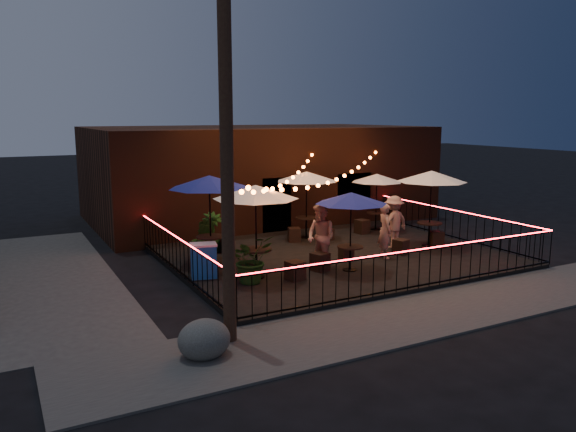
% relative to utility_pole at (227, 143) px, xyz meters
% --- Properties ---
extents(ground, '(110.00, 110.00, 0.00)m').
position_rel_utility_pole_xyz_m(ground, '(5.40, 2.60, -4.00)').
color(ground, black).
rests_on(ground, ground).
extents(patio, '(10.00, 8.00, 0.15)m').
position_rel_utility_pole_xyz_m(patio, '(5.40, 4.60, -3.92)').
color(patio, black).
rests_on(patio, ground).
extents(sidewalk, '(18.00, 2.50, 0.05)m').
position_rel_utility_pole_xyz_m(sidewalk, '(5.40, -0.65, -3.98)').
color(sidewalk, '#3D3A38').
rests_on(sidewalk, ground).
extents(brick_building, '(14.00, 8.00, 4.00)m').
position_rel_utility_pole_xyz_m(brick_building, '(6.40, 12.59, -2.00)').
color(brick_building, '#3A1B10').
rests_on(brick_building, ground).
extents(utility_pole, '(0.26, 0.26, 8.00)m').
position_rel_utility_pole_xyz_m(utility_pole, '(0.00, 0.00, 0.00)').
color(utility_pole, '#311C14').
rests_on(utility_pole, ground).
extents(fence_front, '(10.00, 0.04, 1.04)m').
position_rel_utility_pole_xyz_m(fence_front, '(5.40, 0.60, -3.34)').
color(fence_front, black).
rests_on(fence_front, patio).
extents(fence_left, '(0.04, 8.00, 1.04)m').
position_rel_utility_pole_xyz_m(fence_left, '(0.40, 4.60, -3.34)').
color(fence_left, black).
rests_on(fence_left, patio).
extents(fence_right, '(0.04, 8.00, 1.04)m').
position_rel_utility_pole_xyz_m(fence_right, '(10.40, 4.60, -3.34)').
color(fence_right, black).
rests_on(fence_right, patio).
extents(festoon_lights, '(10.02, 8.72, 1.32)m').
position_rel_utility_pole_xyz_m(festoon_lights, '(4.39, 4.30, -1.48)').
color(festoon_lights, '#FF5E17').
rests_on(festoon_lights, ground).
extents(cafe_table_0, '(2.90, 2.90, 2.54)m').
position_rel_utility_pole_xyz_m(cafe_table_0, '(2.17, 3.45, -1.53)').
color(cafe_table_0, black).
rests_on(cafe_table_0, patio).
extents(cafe_table_1, '(2.61, 2.61, 2.63)m').
position_rel_utility_pole_xyz_m(cafe_table_1, '(1.60, 5.45, -1.45)').
color(cafe_table_1, black).
rests_on(cafe_table_1, patio).
extents(cafe_table_2, '(2.62, 2.62, 2.24)m').
position_rel_utility_pole_xyz_m(cafe_table_2, '(4.83, 2.86, -1.80)').
color(cafe_table_2, black).
rests_on(cafe_table_2, patio).
extents(cafe_table_3, '(2.36, 2.36, 2.39)m').
position_rel_utility_pole_xyz_m(cafe_table_3, '(5.86, 7.18, -1.67)').
color(cafe_table_3, black).
rests_on(cafe_table_3, patio).
extents(cafe_table_4, '(2.46, 2.46, 2.54)m').
position_rel_utility_pole_xyz_m(cafe_table_4, '(8.90, 4.15, -1.53)').
color(cafe_table_4, black).
rests_on(cafe_table_4, patio).
extents(cafe_table_5, '(2.59, 2.59, 2.15)m').
position_rel_utility_pole_xyz_m(cafe_table_5, '(8.94, 7.18, -1.88)').
color(cafe_table_5, black).
rests_on(cafe_table_5, patio).
extents(bistro_chair_0, '(0.42, 0.42, 0.45)m').
position_rel_utility_pole_xyz_m(bistro_chair_0, '(1.79, 3.10, -3.62)').
color(bistro_chair_0, black).
rests_on(bistro_chair_0, patio).
extents(bistro_chair_1, '(0.49, 0.49, 0.51)m').
position_rel_utility_pole_xyz_m(bistro_chair_1, '(2.99, 2.76, -3.60)').
color(bistro_chair_1, black).
rests_on(bistro_chair_1, patio).
extents(bistro_chair_2, '(0.52, 0.52, 0.49)m').
position_rel_utility_pole_xyz_m(bistro_chair_2, '(1.55, 6.02, -3.60)').
color(bistro_chair_2, black).
rests_on(bistro_chair_2, patio).
extents(bistro_chair_3, '(0.45, 0.45, 0.48)m').
position_rel_utility_pole_xyz_m(bistro_chair_3, '(2.50, 6.45, -3.61)').
color(bistro_chair_3, black).
rests_on(bistro_chair_3, patio).
extents(bistro_chair_4, '(0.54, 0.54, 0.51)m').
position_rel_utility_pole_xyz_m(bistro_chair_4, '(4.05, 3.23, -3.60)').
color(bistro_chair_4, black).
rests_on(bistro_chair_4, patio).
extents(bistro_chair_5, '(0.40, 0.40, 0.44)m').
position_rel_utility_pole_xyz_m(bistro_chair_5, '(5.39, 3.89, -3.63)').
color(bistro_chair_5, black).
rests_on(bistro_chair_5, patio).
extents(bistro_chair_6, '(0.52, 0.52, 0.48)m').
position_rel_utility_pole_xyz_m(bistro_chair_6, '(5.17, 6.83, -3.61)').
color(bistro_chair_6, black).
rests_on(bistro_chair_6, patio).
extents(bistro_chair_7, '(0.41, 0.41, 0.41)m').
position_rel_utility_pole_xyz_m(bistro_chair_7, '(6.32, 6.48, -3.65)').
color(bistro_chair_7, black).
rests_on(bistro_chair_7, patio).
extents(bistro_chair_8, '(0.50, 0.50, 0.47)m').
position_rel_utility_pole_xyz_m(bistro_chair_8, '(7.31, 3.67, -3.61)').
color(bistro_chair_8, black).
rests_on(bistro_chair_8, patio).
extents(bistro_chair_9, '(0.53, 0.53, 0.49)m').
position_rel_utility_pole_xyz_m(bistro_chair_9, '(9.15, 4.05, -3.61)').
color(bistro_chair_9, black).
rests_on(bistro_chair_9, patio).
extents(bistro_chair_10, '(0.50, 0.50, 0.52)m').
position_rel_utility_pole_xyz_m(bistro_chair_10, '(8.06, 6.84, -3.59)').
color(bistro_chair_10, black).
rests_on(bistro_chair_10, patio).
extents(bistro_chair_11, '(0.49, 0.49, 0.44)m').
position_rel_utility_pole_xyz_m(bistro_chair_11, '(9.06, 6.56, -3.63)').
color(bistro_chair_11, black).
rests_on(bistro_chair_11, patio).
extents(patron_a, '(0.55, 0.70, 1.70)m').
position_rel_utility_pole_xyz_m(patron_a, '(6.57, 3.54, -3.00)').
color(patron_a, '#D3A786').
rests_on(patron_a, patio).
extents(patron_b, '(0.93, 1.07, 1.88)m').
position_rel_utility_pole_xyz_m(patron_b, '(4.17, 3.38, -2.91)').
color(patron_b, '#D1B58D').
rests_on(patron_b, patio).
extents(patron_c, '(1.20, 0.78, 1.74)m').
position_rel_utility_pole_xyz_m(patron_c, '(7.64, 4.47, -2.98)').
color(patron_c, tan).
rests_on(patron_c, patio).
extents(potted_shrub_a, '(1.31, 1.18, 1.27)m').
position_rel_utility_pole_xyz_m(potted_shrub_a, '(1.86, 3.10, -3.21)').
color(potted_shrub_a, '#133510').
rests_on(potted_shrub_a, patio).
extents(potted_shrub_b, '(0.87, 0.79, 1.28)m').
position_rel_utility_pole_xyz_m(potted_shrub_b, '(1.59, 6.12, -3.21)').
color(potted_shrub_b, '#1E3F12').
rests_on(potted_shrub_b, patio).
extents(potted_shrub_c, '(0.72, 0.72, 1.27)m').
position_rel_utility_pole_xyz_m(potted_shrub_c, '(2.14, 6.77, -3.21)').
color(potted_shrub_c, '#0F3B0E').
rests_on(potted_shrub_c, patio).
extents(cooler, '(0.82, 0.67, 0.94)m').
position_rel_utility_pole_xyz_m(cooler, '(0.90, 4.11, -3.37)').
color(cooler, blue).
rests_on(cooler, patio).
extents(boulder, '(1.19, 1.12, 0.74)m').
position_rel_utility_pole_xyz_m(boulder, '(-0.72, -0.48, -3.63)').
color(boulder, '#4A4B46').
rests_on(boulder, ground).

